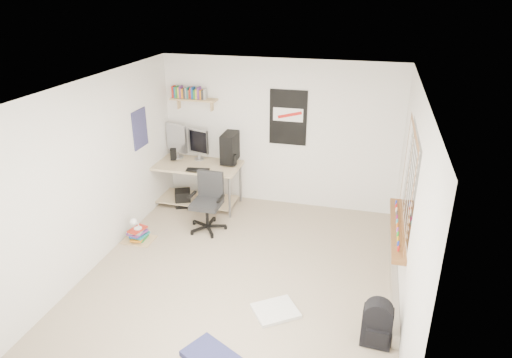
% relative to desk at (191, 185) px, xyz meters
% --- Properties ---
extents(floor, '(4.00, 4.50, 0.01)m').
position_rel_desk_xyz_m(floor, '(1.44, -1.78, -0.37)').
color(floor, gray).
rests_on(floor, ground).
extents(ceiling, '(4.00, 4.50, 0.01)m').
position_rel_desk_xyz_m(ceiling, '(1.44, -1.78, 2.14)').
color(ceiling, white).
rests_on(ceiling, ground).
extents(back_wall, '(4.00, 0.01, 2.50)m').
position_rel_desk_xyz_m(back_wall, '(1.44, 0.48, 0.89)').
color(back_wall, silver).
rests_on(back_wall, ground).
extents(left_wall, '(0.01, 4.50, 2.50)m').
position_rel_desk_xyz_m(left_wall, '(-0.56, -1.78, 0.89)').
color(left_wall, silver).
rests_on(left_wall, ground).
extents(right_wall, '(0.01, 4.50, 2.50)m').
position_rel_desk_xyz_m(right_wall, '(3.45, -1.78, 0.89)').
color(right_wall, silver).
rests_on(right_wall, ground).
extents(desk, '(1.86, 1.18, 0.79)m').
position_rel_desk_xyz_m(desk, '(0.00, 0.00, 0.00)').
color(desk, '#C7BC8A').
rests_on(desk, floor).
extents(monitor_left, '(0.45, 0.26, 0.49)m').
position_rel_desk_xyz_m(monitor_left, '(-0.31, 0.22, 0.67)').
color(monitor_left, '#A3A2A7').
rests_on(monitor_left, desk).
extents(monitor_right, '(0.40, 0.20, 0.43)m').
position_rel_desk_xyz_m(monitor_right, '(0.09, 0.22, 0.63)').
color(monitor_right, '#B2B2B7').
rests_on(monitor_right, desk).
extents(pc_tower, '(0.23, 0.47, 0.49)m').
position_rel_desk_xyz_m(pc_tower, '(0.65, 0.22, 0.67)').
color(pc_tower, black).
rests_on(pc_tower, desk).
extents(keyboard, '(0.39, 0.19, 0.02)m').
position_rel_desk_xyz_m(keyboard, '(0.28, -0.32, 0.43)').
color(keyboard, black).
rests_on(keyboard, desk).
extents(speaker_left, '(0.12, 0.12, 0.19)m').
position_rel_desk_xyz_m(speaker_left, '(-0.31, 0.04, 0.52)').
color(speaker_left, black).
rests_on(speaker_left, desk).
extents(speaker_right, '(0.10, 0.10, 0.18)m').
position_rel_desk_xyz_m(speaker_right, '(0.76, 0.06, 0.51)').
color(speaker_right, black).
rests_on(speaker_right, desk).
extents(office_chair, '(0.62, 0.62, 0.92)m').
position_rel_desk_xyz_m(office_chair, '(0.58, -0.79, 0.12)').
color(office_chair, black).
rests_on(office_chair, floor).
extents(wall_shelf, '(0.80, 0.22, 0.24)m').
position_rel_desk_xyz_m(wall_shelf, '(-0.01, 0.36, 1.42)').
color(wall_shelf, tan).
rests_on(wall_shelf, back_wall).
extents(poster_back_wall, '(0.62, 0.03, 0.92)m').
position_rel_desk_xyz_m(poster_back_wall, '(1.59, 0.45, 1.19)').
color(poster_back_wall, black).
rests_on(poster_back_wall, back_wall).
extents(poster_left_wall, '(0.02, 0.42, 0.60)m').
position_rel_desk_xyz_m(poster_left_wall, '(-0.54, -0.58, 1.14)').
color(poster_left_wall, navy).
rests_on(poster_left_wall, left_wall).
extents(window, '(0.10, 1.50, 1.26)m').
position_rel_desk_xyz_m(window, '(3.39, -1.48, 1.08)').
color(window, brown).
rests_on(window, right_wall).
extents(baseboard_heater, '(0.08, 2.50, 0.18)m').
position_rel_desk_xyz_m(baseboard_heater, '(3.40, -1.48, -0.28)').
color(baseboard_heater, '#B7B2A8').
rests_on(baseboard_heater, floor).
extents(backpack, '(0.33, 0.27, 0.42)m').
position_rel_desk_xyz_m(backpack, '(3.19, -2.65, -0.16)').
color(backpack, black).
rests_on(backpack, floor).
extents(tshirt, '(0.64, 0.63, 0.04)m').
position_rel_desk_xyz_m(tshirt, '(2.05, -2.46, -0.34)').
color(tshirt, silver).
rests_on(tshirt, floor).
extents(jeans_a, '(0.72, 0.63, 0.07)m').
position_rel_desk_xyz_m(jeans_a, '(1.58, -3.35, -0.33)').
color(jeans_a, '#232650').
rests_on(jeans_a, floor).
extents(book_stack, '(0.60, 0.55, 0.33)m').
position_rel_desk_xyz_m(book_stack, '(-0.31, -1.37, -0.21)').
color(book_stack, olive).
rests_on(book_stack, floor).
extents(desk_lamp, '(0.17, 0.22, 0.19)m').
position_rel_desk_xyz_m(desk_lamp, '(-0.29, -1.39, 0.02)').
color(desk_lamp, white).
rests_on(desk_lamp, book_stack).
extents(subwoofer, '(0.35, 0.35, 0.29)m').
position_rel_desk_xyz_m(subwoofer, '(-0.11, -0.11, -0.22)').
color(subwoofer, black).
rests_on(subwoofer, floor).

